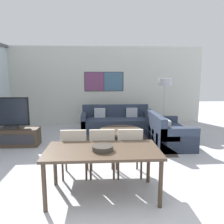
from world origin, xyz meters
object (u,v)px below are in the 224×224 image
Objects in this scene: television at (9,113)px; floor_lamp at (165,85)px; sofa_main at (116,122)px; dining_chair_right at (129,148)px; tv_console at (11,137)px; sofa_side at (166,134)px; dining_chair_left at (75,149)px; coffee_table at (121,133)px; dining_table at (103,154)px; fruit_bowl at (103,148)px; dining_chair_centre at (102,149)px.

floor_lamp reaches higher than television.
sofa_main is 2.46× the size of dining_chair_right.
sofa_side is (3.99, -0.10, 0.04)m from tv_console.
dining_chair_left is (-2.18, -1.76, 0.24)m from sofa_side.
sofa_side is at bearing 1.14° from coffee_table.
sofa_main is 1.30× the size of floor_lamp.
sofa_main reaches higher than tv_console.
coffee_table is 0.65× the size of dining_table.
coffee_table is at bearing 78.14° from fruit_bowl.
television reaches higher than tv_console.
sofa_side is 1.75× the size of dining_chair_right.
television is 0.58× the size of floor_lamp.
coffee_table is 1.20× the size of dining_chair_right.
dining_chair_left reaches higher than coffee_table.
television reaches higher than dining_chair_right.
floor_lamp is at bearing -13.97° from sofa_side.
television reaches higher than dining_chair_left.
floor_lamp is (4.33, 1.27, 0.63)m from television.
fruit_bowl is at bearing -125.65° from dining_chair_right.
dining_table is at bearing 89.86° from fruit_bowl.
fruit_bowl is (-0.51, -2.42, 0.46)m from coffee_table.
television is at bearing 140.88° from dining_chair_centre.
floor_lamp is at bearing 56.85° from dining_chair_centre.
coffee_table is 2.37m from floor_lamp.
tv_console is 1.56× the size of dining_chair_right.
floor_lamp is at bearing 16.28° from television.
dining_table is (2.29, -2.48, 0.42)m from tv_console.
television reaches higher than sofa_side.
sofa_side reaches higher than fruit_bowl.
sofa_main reaches higher than dining_table.
sofa_side is 2.81m from dining_chair_left.
coffee_table is 2.01m from dining_chair_left.
dining_table is at bearing -102.16° from coffee_table.
dining_table is at bearing -52.46° from dining_chair_left.
sofa_main is 3.91m from dining_table.
dining_chair_centre is 1.00× the size of dining_chair_right.
sofa_main is 1.96m from floor_lamp.
television is 4.56m from floor_lamp.
television is at bearing -163.72° from floor_lamp.
floor_lamp reaches higher than sofa_main.
dining_table is 1.86× the size of dining_chair_right.
tv_console is 2.96m from dining_chair_centre.
sofa_main reaches higher than fruit_bowl.
dining_chair_right reaches higher than fruit_bowl.
dining_chair_left reaches higher than sofa_main.
television is 1.09× the size of dining_chair_centre.
television is 3.42m from fruit_bowl.
coffee_table is at bearing 88.95° from dining_chair_right.
floor_lamp reaches higher than dining_chair_right.
dining_table reaches higher than tv_console.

